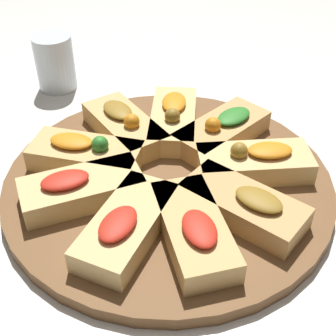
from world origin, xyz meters
name	(u,v)px	position (x,y,z in m)	size (l,w,h in m)	color
ground_plane	(168,187)	(0.00, 0.00, 0.00)	(3.00, 3.00, 0.00)	silver
serving_board	(168,182)	(0.00, 0.00, 0.01)	(0.43, 0.43, 0.02)	brown
focaccia_slice_0	(126,226)	(0.11, 0.04, 0.03)	(0.16, 0.11, 0.04)	#DBB775
focaccia_slice_1	(194,230)	(0.06, 0.10, 0.03)	(0.13, 0.16, 0.04)	tan
focaccia_slice_2	(244,205)	(-0.01, 0.11, 0.03)	(0.07, 0.15, 0.04)	tan
focaccia_slice_3	(255,162)	(-0.08, 0.08, 0.04)	(0.15, 0.15, 0.05)	#DBB775
focaccia_slice_4	(225,132)	(-0.11, 0.00, 0.04)	(0.15, 0.07, 0.05)	tan
focaccia_slice_5	(173,119)	(-0.09, -0.07, 0.04)	(0.15, 0.14, 0.05)	#DBB775
focaccia_slice_6	(124,126)	(-0.03, -0.11, 0.04)	(0.10, 0.16, 0.05)	tan
focaccia_slice_7	(85,154)	(0.05, -0.10, 0.04)	(0.13, 0.16, 0.05)	tan
focaccia_slice_8	(81,189)	(0.10, -0.05, 0.03)	(0.16, 0.12, 0.04)	#DBB775
water_glass	(55,63)	(-0.07, -0.33, 0.05)	(0.07, 0.07, 0.09)	silver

